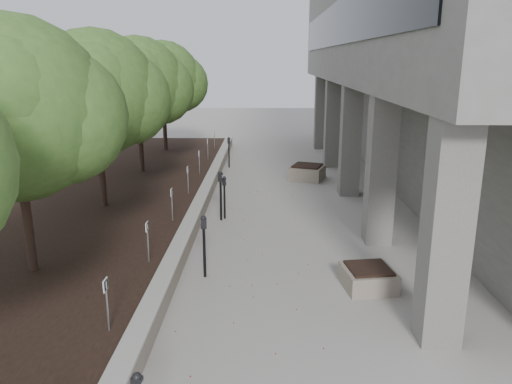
# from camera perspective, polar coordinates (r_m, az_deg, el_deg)

# --- Properties ---
(ground) EXTENTS (90.00, 90.00, 0.00)m
(ground) POSITION_cam_1_polar(r_m,az_deg,el_deg) (8.61, -1.26, -19.70)
(ground) COLOR #A39D96
(ground) RESTS_ON ground
(retaining_wall) EXTENTS (0.39, 26.00, 0.50)m
(retaining_wall) POSITION_cam_1_polar(r_m,az_deg,el_deg) (16.87, -6.21, -1.11)
(retaining_wall) COLOR gray
(retaining_wall) RESTS_ON ground
(planting_bed) EXTENTS (7.00, 26.00, 0.40)m
(planting_bed) POSITION_cam_1_polar(r_m,az_deg,el_deg) (17.73, -18.07, -1.15)
(planting_bed) COLOR black
(planting_bed) RESTS_ON ground
(crabapple_tree_2) EXTENTS (4.60, 4.00, 5.44)m
(crabapple_tree_2) POSITION_cam_1_polar(r_m,az_deg,el_deg) (11.44, -25.54, 4.57)
(crabapple_tree_2) COLOR #386225
(crabapple_tree_2) RESTS_ON planting_bed
(crabapple_tree_3) EXTENTS (4.60, 4.00, 5.44)m
(crabapple_tree_3) POSITION_cam_1_polar(r_m,az_deg,el_deg) (16.02, -17.68, 7.90)
(crabapple_tree_3) COLOR #386225
(crabapple_tree_3) RESTS_ON planting_bed
(crabapple_tree_4) EXTENTS (4.60, 4.00, 5.44)m
(crabapple_tree_4) POSITION_cam_1_polar(r_m,az_deg,el_deg) (20.80, -13.31, 9.67)
(crabapple_tree_4) COLOR #386225
(crabapple_tree_4) RESTS_ON planting_bed
(crabapple_tree_5) EXTENTS (4.60, 4.00, 5.44)m
(crabapple_tree_5) POSITION_cam_1_polar(r_m,az_deg,el_deg) (25.66, -10.56, 10.75)
(crabapple_tree_5) COLOR #386225
(crabapple_tree_5) RESTS_ON planting_bed
(parking_sign_2) EXTENTS (0.04, 0.22, 0.96)m
(parking_sign_2) POSITION_cam_1_polar(r_m,az_deg,el_deg) (8.98, -16.67, -12.30)
(parking_sign_2) COLOR black
(parking_sign_2) RESTS_ON planting_bed
(parking_sign_3) EXTENTS (0.04, 0.22, 0.96)m
(parking_sign_3) POSITION_cam_1_polar(r_m,az_deg,el_deg) (11.63, -12.27, -5.62)
(parking_sign_3) COLOR black
(parking_sign_3) RESTS_ON planting_bed
(parking_sign_4) EXTENTS (0.04, 0.22, 0.96)m
(parking_sign_4) POSITION_cam_1_polar(r_m,az_deg,el_deg) (14.41, -9.59, -1.45)
(parking_sign_4) COLOR black
(parking_sign_4) RESTS_ON planting_bed
(parking_sign_5) EXTENTS (0.04, 0.22, 0.96)m
(parking_sign_5) POSITION_cam_1_polar(r_m,az_deg,el_deg) (17.26, -7.79, 1.37)
(parking_sign_5) COLOR black
(parking_sign_5) RESTS_ON planting_bed
(parking_sign_6) EXTENTS (0.04, 0.22, 0.96)m
(parking_sign_6) POSITION_cam_1_polar(r_m,az_deg,el_deg) (20.16, -6.50, 3.37)
(parking_sign_6) COLOR black
(parking_sign_6) RESTS_ON planting_bed
(parking_sign_7) EXTENTS (0.04, 0.22, 0.96)m
(parking_sign_7) POSITION_cam_1_polar(r_m,az_deg,el_deg) (23.09, -5.54, 4.87)
(parking_sign_7) COLOR black
(parking_sign_7) RESTS_ON planting_bed
(parking_sign_8) EXTENTS (0.04, 0.22, 0.96)m
(parking_sign_8) POSITION_cam_1_polar(r_m,az_deg,el_deg) (26.03, -4.79, 6.03)
(parking_sign_8) COLOR black
(parking_sign_8) RESTS_ON planting_bed
(parking_meter_2) EXTENTS (0.17, 0.14, 1.49)m
(parking_meter_2) POSITION_cam_1_polar(r_m,az_deg,el_deg) (11.53, -5.95, -6.22)
(parking_meter_2) COLOR black
(parking_meter_2) RESTS_ON ground
(parking_meter_3) EXTENTS (0.15, 0.12, 1.38)m
(parking_meter_3) POSITION_cam_1_polar(r_m,az_deg,el_deg) (15.67, -3.63, -0.64)
(parking_meter_3) COLOR black
(parking_meter_3) RESTS_ON ground
(parking_meter_4) EXTENTS (0.18, 0.15, 1.58)m
(parking_meter_4) POSITION_cam_1_polar(r_m,az_deg,el_deg) (15.49, -4.05, -0.45)
(parking_meter_4) COLOR black
(parking_meter_4) RESTS_ON ground
(parking_meter_5) EXTENTS (0.16, 0.13, 1.44)m
(parking_meter_5) POSITION_cam_1_polar(r_m,az_deg,el_deg) (23.16, -3.11, 4.56)
(parking_meter_5) COLOR black
(parking_meter_5) RESTS_ON ground
(planter_front) EXTENTS (1.21, 1.21, 0.50)m
(planter_front) POSITION_cam_1_polar(r_m,az_deg,el_deg) (11.39, 12.72, -9.52)
(planter_front) COLOR gray
(planter_front) RESTS_ON ground
(planter_back) EXTENTS (1.68, 1.68, 0.62)m
(planter_back) POSITION_cam_1_polar(r_m,az_deg,el_deg) (21.05, 5.87, 2.30)
(planter_back) COLOR gray
(planter_back) RESTS_ON ground
(berry_scatter) EXTENTS (3.30, 14.10, 0.02)m
(berry_scatter) POSITION_cam_1_polar(r_m,az_deg,el_deg) (13.03, -0.79, -7.05)
(berry_scatter) COLOR maroon
(berry_scatter) RESTS_ON ground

